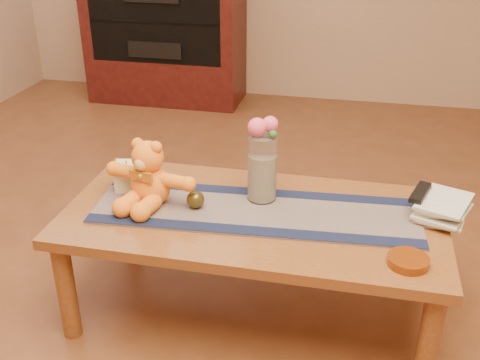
% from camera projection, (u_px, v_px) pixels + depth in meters
% --- Properties ---
extents(floor, '(5.50, 5.50, 0.00)m').
position_uv_depth(floor, '(252.00, 309.00, 2.30)').
color(floor, brown).
rests_on(floor, ground).
extents(coffee_table_top, '(1.40, 0.70, 0.04)m').
position_uv_depth(coffee_table_top, '(253.00, 217.00, 2.11)').
color(coffee_table_top, brown).
rests_on(coffee_table_top, floor).
extents(table_leg_fl, '(0.07, 0.07, 0.41)m').
position_uv_depth(table_leg_fl, '(66.00, 290.00, 2.08)').
color(table_leg_fl, brown).
rests_on(table_leg_fl, floor).
extents(table_leg_fr, '(0.07, 0.07, 0.41)m').
position_uv_depth(table_leg_fr, '(428.00, 343.00, 1.83)').
color(table_leg_fr, brown).
rests_on(table_leg_fr, floor).
extents(table_leg_bl, '(0.07, 0.07, 0.41)m').
position_uv_depth(table_leg_bl, '(128.00, 213.00, 2.59)').
color(table_leg_bl, brown).
rests_on(table_leg_bl, floor).
extents(table_leg_br, '(0.07, 0.07, 0.41)m').
position_uv_depth(table_leg_br, '(418.00, 246.00, 2.34)').
color(table_leg_br, brown).
rests_on(table_leg_br, floor).
extents(persian_runner, '(1.22, 0.43, 0.01)m').
position_uv_depth(persian_runner, '(255.00, 211.00, 2.10)').
color(persian_runner, '#161A3F').
rests_on(persian_runner, coffee_table_top).
extents(runner_border_near, '(1.20, 0.14, 0.00)m').
position_uv_depth(runner_border_near, '(250.00, 230.00, 1.97)').
color(runner_border_near, '#121937').
rests_on(runner_border_near, persian_runner).
extents(runner_border_far, '(1.20, 0.14, 0.00)m').
position_uv_depth(runner_border_far, '(260.00, 192.00, 2.23)').
color(runner_border_far, '#121937').
rests_on(runner_border_far, persian_runner).
extents(teddy_bear, '(0.40, 0.35, 0.24)m').
position_uv_depth(teddy_bear, '(150.00, 173.00, 2.11)').
color(teddy_bear, orange).
rests_on(teddy_bear, persian_runner).
extents(pillar_candle, '(0.11, 0.11, 0.11)m').
position_uv_depth(pillar_candle, '(127.00, 176.00, 2.23)').
color(pillar_candle, beige).
rests_on(pillar_candle, persian_runner).
extents(candle_wick, '(0.00, 0.00, 0.01)m').
position_uv_depth(candle_wick, '(126.00, 162.00, 2.21)').
color(candle_wick, black).
rests_on(candle_wick, pillar_candle).
extents(glass_vase, '(0.11, 0.11, 0.26)m').
position_uv_depth(glass_vase, '(262.00, 168.00, 2.13)').
color(glass_vase, silver).
rests_on(glass_vase, persian_runner).
extents(potpourri_fill, '(0.09, 0.09, 0.18)m').
position_uv_depth(potpourri_fill, '(262.00, 177.00, 2.14)').
color(potpourri_fill, beige).
rests_on(potpourri_fill, glass_vase).
extents(rose_left, '(0.07, 0.07, 0.07)m').
position_uv_depth(rose_left, '(257.00, 127.00, 2.05)').
color(rose_left, '#F05478').
rests_on(rose_left, glass_vase).
extents(rose_right, '(0.06, 0.06, 0.06)m').
position_uv_depth(rose_right, '(270.00, 124.00, 2.05)').
color(rose_right, '#F05478').
rests_on(rose_right, glass_vase).
extents(blue_flower_back, '(0.04, 0.04, 0.04)m').
position_uv_depth(blue_flower_back, '(267.00, 125.00, 2.08)').
color(blue_flower_back, '#515BB1').
rests_on(blue_flower_back, glass_vase).
extents(blue_flower_side, '(0.04, 0.04, 0.04)m').
position_uv_depth(blue_flower_side, '(256.00, 128.00, 2.08)').
color(blue_flower_side, '#515BB1').
rests_on(blue_flower_side, glass_vase).
extents(leaf_sprig, '(0.03, 0.03, 0.03)m').
position_uv_depth(leaf_sprig, '(273.00, 134.00, 2.03)').
color(leaf_sprig, '#33662D').
rests_on(leaf_sprig, glass_vase).
extents(bronze_ball, '(0.08, 0.08, 0.07)m').
position_uv_depth(bronze_ball, '(196.00, 199.00, 2.11)').
color(bronze_ball, '#493F18').
rests_on(bronze_ball, persian_runner).
extents(book_bottom, '(0.22, 0.26, 0.02)m').
position_uv_depth(book_bottom, '(418.00, 209.00, 2.10)').
color(book_bottom, beige).
rests_on(book_bottom, coffee_table_top).
extents(book_lower, '(0.24, 0.27, 0.02)m').
position_uv_depth(book_lower, '(420.00, 205.00, 2.09)').
color(book_lower, beige).
rests_on(book_lower, book_bottom).
extents(book_upper, '(0.21, 0.25, 0.02)m').
position_uv_depth(book_upper, '(418.00, 199.00, 2.09)').
color(book_upper, beige).
rests_on(book_upper, book_lower).
extents(book_top, '(0.23, 0.27, 0.02)m').
position_uv_depth(book_top, '(421.00, 196.00, 2.07)').
color(book_top, beige).
rests_on(book_top, book_upper).
extents(tv_remote, '(0.09, 0.17, 0.02)m').
position_uv_depth(tv_remote, '(420.00, 192.00, 2.06)').
color(tv_remote, black).
rests_on(tv_remote, book_top).
extents(amber_dish, '(0.17, 0.17, 0.03)m').
position_uv_depth(amber_dish, '(408.00, 261.00, 1.80)').
color(amber_dish, '#BF5914').
rests_on(amber_dish, coffee_table_top).
extents(media_cabinet, '(1.20, 0.50, 1.10)m').
position_uv_depth(media_cabinet, '(165.00, 31.00, 4.45)').
color(media_cabinet, black).
rests_on(media_cabinet, floor).
extents(cabinet_cavity, '(1.02, 0.03, 0.61)m').
position_uv_depth(cabinet_cavity, '(154.00, 23.00, 4.20)').
color(cabinet_cavity, black).
rests_on(cabinet_cavity, media_cabinet).
extents(cabinet_shelf, '(1.02, 0.20, 0.02)m').
position_uv_depth(cabinet_shelf, '(158.00, 21.00, 4.27)').
color(cabinet_shelf, black).
rests_on(cabinet_shelf, media_cabinet).
extents(stereo_lower, '(0.42, 0.28, 0.12)m').
position_uv_depth(stereo_lower, '(161.00, 46.00, 4.38)').
color(stereo_lower, black).
rests_on(stereo_lower, media_cabinet).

